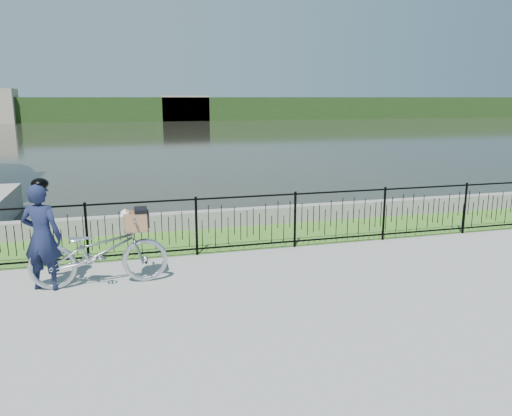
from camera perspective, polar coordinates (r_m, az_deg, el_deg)
name	(u,v)px	position (r m, az deg, el deg)	size (l,w,h in m)	color
ground	(270,278)	(8.51, 1.64, -8.02)	(120.00, 120.00, 0.00)	gray
grass_strip	(236,237)	(10.90, -2.31, -3.36)	(60.00, 2.00, 0.01)	#417224
water	(150,136)	(40.80, -11.99, 8.07)	(120.00, 120.00, 0.00)	#26261D
quay_wall	(226,218)	(11.80, -3.40, -1.15)	(60.00, 0.30, 0.40)	gray
fence	(247,223)	(9.81, -1.03, -1.70)	(14.00, 0.06, 1.15)	black
far_treeline	(137,109)	(67.68, -13.45, 10.95)	(120.00, 6.00, 3.00)	#223D17
far_building_right	(185,108)	(66.66, -8.15, 11.22)	(6.00, 3.00, 3.20)	gray
bicycle_rig	(100,251)	(8.43, -17.43, -4.68)	(2.16, 0.75, 1.26)	#ADB1B9
cyclist	(42,235)	(8.48, -23.29, -2.89)	(0.73, 0.60, 1.78)	#141A38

